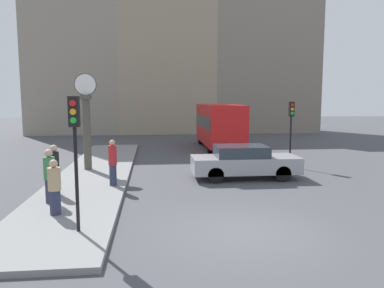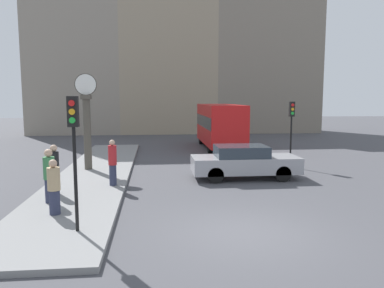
# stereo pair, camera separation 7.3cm
# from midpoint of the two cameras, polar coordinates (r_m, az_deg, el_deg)

# --- Properties ---
(ground_plane) EXTENTS (120.00, 120.00, 0.00)m
(ground_plane) POSITION_cam_midpoint_polar(r_m,az_deg,el_deg) (10.30, 8.32, -13.26)
(ground_plane) COLOR #47474C
(sidewalk_corner) EXTENTS (3.15, 20.09, 0.16)m
(sidewalk_corner) POSITION_cam_midpoint_polar(r_m,az_deg,el_deg) (17.95, -14.35, -4.36)
(sidewalk_corner) COLOR gray
(sidewalk_corner) RESTS_ON ground_plane
(building_row) EXTENTS (29.08, 5.00, 19.77)m
(building_row) POSITION_cam_midpoint_polar(r_m,az_deg,el_deg) (39.16, -3.36, 14.08)
(building_row) COLOR gray
(building_row) RESTS_ON ground_plane
(sedan_car) EXTENTS (4.69, 1.83, 1.48)m
(sedan_car) POSITION_cam_midpoint_polar(r_m,az_deg,el_deg) (16.72, 8.08, -2.68)
(sedan_car) COLOR #9E9EA3
(sedan_car) RESTS_ON ground_plane
(bus_distant) EXTENTS (2.40, 7.57, 3.09)m
(bus_distant) POSITION_cam_midpoint_polar(r_m,az_deg,el_deg) (26.66, 4.35, 3.13)
(bus_distant) COLOR red
(bus_distant) RESTS_ON ground_plane
(traffic_light_near) EXTENTS (0.26, 0.24, 3.45)m
(traffic_light_near) POSITION_cam_midpoint_polar(r_m,az_deg,el_deg) (9.77, -17.37, 1.30)
(traffic_light_near) COLOR black
(traffic_light_near) RESTS_ON sidewalk_corner
(traffic_light_far) EXTENTS (0.26, 0.24, 3.38)m
(traffic_light_far) POSITION_cam_midpoint_polar(r_m,az_deg,el_deg) (19.78, 15.03, 3.53)
(traffic_light_far) COLOR black
(traffic_light_far) RESTS_ON ground_plane
(street_clock) EXTENTS (1.03, 0.46, 4.54)m
(street_clock) POSITION_cam_midpoint_polar(r_m,az_deg,el_deg) (18.42, -15.60, 3.06)
(street_clock) COLOR #4C473D
(street_clock) RESTS_ON sidewalk_corner
(pedestrian_green_hoodie) EXTENTS (0.36, 0.36, 1.77)m
(pedestrian_green_hoodie) POSITION_cam_midpoint_polar(r_m,az_deg,el_deg) (13.03, -20.77, -4.55)
(pedestrian_green_hoodie) COLOR #2D334C
(pedestrian_green_hoodie) RESTS_ON sidewalk_corner
(pedestrian_black_jacket) EXTENTS (0.32, 0.32, 1.77)m
(pedestrian_black_jacket) POSITION_cam_midpoint_polar(r_m,az_deg,el_deg) (14.12, -20.08, -3.60)
(pedestrian_black_jacket) COLOR #2D334C
(pedestrian_black_jacket) RESTS_ON sidewalk_corner
(pedestrian_red_top) EXTENTS (0.33, 0.33, 1.80)m
(pedestrian_red_top) POSITION_cam_midpoint_polar(r_m,az_deg,el_deg) (14.87, -11.87, -2.76)
(pedestrian_red_top) COLOR #2D334C
(pedestrian_red_top) RESTS_ON sidewalk_corner
(pedestrian_tan_coat) EXTENTS (0.37, 0.37, 1.63)m
(pedestrian_tan_coat) POSITION_cam_midpoint_polar(r_m,az_deg,el_deg) (11.69, -20.12, -6.20)
(pedestrian_tan_coat) COLOR #2D334C
(pedestrian_tan_coat) RESTS_ON sidewalk_corner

